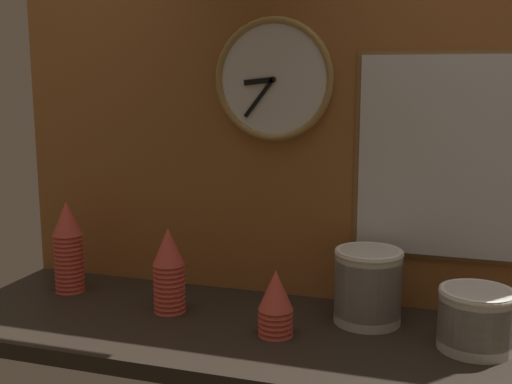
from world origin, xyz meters
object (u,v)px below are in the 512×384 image
object	(u,v)px
bowl_stack_far_right	(476,318)
bowl_stack_right	(368,285)
cup_stack_center_left	(169,270)
cup_stack_far_left	(68,247)
menu_board	(447,158)
cup_stack_center_right	(276,303)
wall_clock	(274,80)

from	to	relation	value
bowl_stack_far_right	bowl_stack_right	bearing A→B (deg)	161.06
cup_stack_center_left	bowl_stack_right	bearing A→B (deg)	9.30
cup_stack_far_left	bowl_stack_right	xyz separation A→B (m)	(0.86, 0.02, -0.03)
bowl_stack_far_right	cup_stack_center_left	bearing A→B (deg)	179.63
bowl_stack_right	menu_board	bearing A→B (deg)	37.29
bowl_stack_right	menu_board	distance (m)	0.38
cup_stack_far_left	menu_board	xyz separation A→B (m)	(1.03, 0.16, 0.28)
cup_stack_center_right	bowl_stack_right	bearing A→B (deg)	36.89
cup_stack_center_left	cup_stack_center_right	bearing A→B (deg)	-12.00
bowl_stack_far_right	bowl_stack_right	distance (m)	0.27
cup_stack_far_left	menu_board	distance (m)	1.08
bowl_stack_right	wall_clock	xyz separation A→B (m)	(-0.29, 0.12, 0.51)
cup_stack_center_left	cup_stack_center_right	distance (m)	0.32
bowl_stack_far_right	cup_stack_far_left	bearing A→B (deg)	176.64
cup_stack_center_right	menu_board	world-z (taller)	menu_board
cup_stack_center_left	menu_board	world-z (taller)	menu_board
cup_stack_center_right	bowl_stack_right	xyz separation A→B (m)	(0.20, 0.15, 0.02)
cup_stack_far_left	bowl_stack_far_right	world-z (taller)	cup_stack_far_left
cup_stack_far_left	bowl_stack_right	bearing A→B (deg)	1.55
cup_stack_far_left	bowl_stack_far_right	xyz separation A→B (m)	(1.12, -0.07, -0.06)
cup_stack_center_right	cup_stack_far_left	world-z (taller)	cup_stack_far_left
wall_clock	cup_stack_far_left	bearing A→B (deg)	-165.63
cup_stack_center_left	bowl_stack_far_right	distance (m)	0.77
wall_clock	menu_board	xyz separation A→B (m)	(0.46, 0.01, -0.20)
cup_stack_center_right	menu_board	bearing A→B (deg)	37.07
bowl_stack_right	menu_board	xyz separation A→B (m)	(0.17, 0.13, 0.31)
wall_clock	bowl_stack_right	bearing A→B (deg)	-23.26
cup_stack_center_left	cup_stack_far_left	world-z (taller)	cup_stack_far_left
bowl_stack_far_right	menu_board	size ratio (longest dim) A/B	0.32
menu_board	cup_stack_center_right	bearing A→B (deg)	-142.93
cup_stack_center_right	bowl_stack_far_right	bearing A→B (deg)	7.61
bowl_stack_right	menu_board	size ratio (longest dim) A/B	0.35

